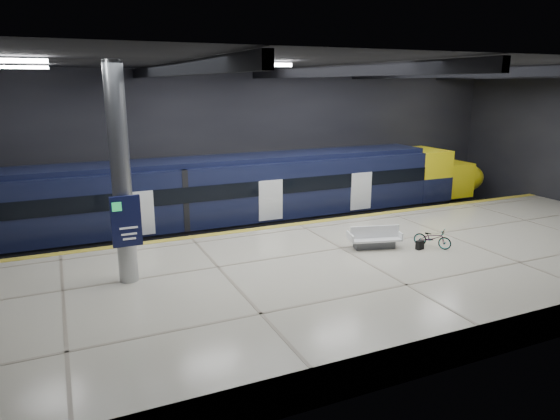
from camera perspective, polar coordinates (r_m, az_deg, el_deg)
ground at (r=20.78m, az=5.50°, el=-6.41°), size 30.00×30.00×0.00m
room_shell at (r=19.51m, az=5.90°, el=9.51°), size 30.10×16.10×8.05m
platform at (r=18.60m, az=9.37°, el=-7.26°), size 30.00×11.00×1.10m
safety_strip at (r=22.73m, az=2.16°, el=-1.58°), size 30.00×0.40×0.01m
rails at (r=25.42m, az=-0.61°, el=-2.26°), size 30.00×1.52×0.16m
train at (r=24.20m, az=-5.01°, el=1.68°), size 29.40×2.84×3.79m
bench at (r=19.72m, az=10.73°, el=-3.40°), size 2.16×1.31×0.89m
bicycle at (r=20.30m, az=17.03°, el=-3.07°), size 1.23×1.49×0.76m
pannier_bag at (r=19.98m, az=15.69°, el=-3.87°), size 0.33×0.23×0.35m
info_column at (r=16.16m, az=-17.68°, el=3.42°), size 0.90×0.78×6.90m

